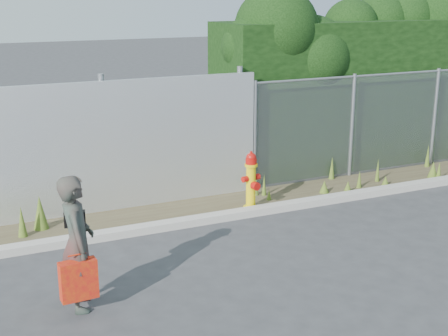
% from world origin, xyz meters
% --- Properties ---
extents(ground, '(80.00, 80.00, 0.00)m').
position_xyz_m(ground, '(0.00, 0.00, 0.00)').
color(ground, '#353538').
rests_on(ground, ground).
extents(curb, '(16.00, 0.22, 0.12)m').
position_xyz_m(curb, '(0.00, 1.80, 0.06)').
color(curb, '#A8A298').
rests_on(curb, ground).
extents(weed_strip, '(16.00, 1.25, 0.55)m').
position_xyz_m(weed_strip, '(-0.36, 2.37, 0.13)').
color(weed_strip, '#483D29').
rests_on(weed_strip, ground).
extents(corrugated_fence, '(8.50, 0.21, 2.30)m').
position_xyz_m(corrugated_fence, '(-3.25, 3.01, 1.10)').
color(corrugated_fence, silver).
rests_on(corrugated_fence, ground).
extents(chainlink_fence, '(6.50, 0.07, 2.05)m').
position_xyz_m(chainlink_fence, '(4.25, 3.00, 1.03)').
color(chainlink_fence, gray).
rests_on(chainlink_fence, ground).
extents(hedge, '(7.38, 2.11, 3.83)m').
position_xyz_m(hedge, '(4.42, 4.03, 2.01)').
color(hedge, black).
rests_on(hedge, ground).
extents(fire_hydrant, '(0.34, 0.31, 1.02)m').
position_xyz_m(fire_hydrant, '(0.50, 2.05, 0.50)').
color(fire_hydrant, yellow).
rests_on(fire_hydrant, ground).
extents(woman, '(0.46, 0.64, 1.62)m').
position_xyz_m(woman, '(-2.86, -0.13, 0.81)').
color(woman, '#0D5646').
rests_on(woman, ground).
extents(red_tote_bag, '(0.42, 0.15, 0.55)m').
position_xyz_m(red_tote_bag, '(-2.91, -0.33, 0.44)').
color(red_tote_bag, red).
extents(black_shoulder_bag, '(0.24, 0.10, 0.18)m').
position_xyz_m(black_shoulder_bag, '(-2.84, -0.01, 1.06)').
color(black_shoulder_bag, black).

